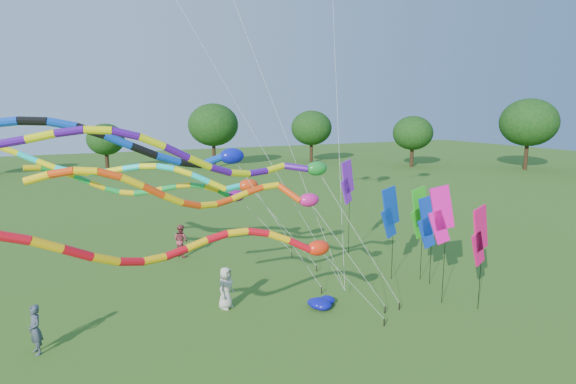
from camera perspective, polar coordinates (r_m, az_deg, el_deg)
name	(u,v)px	position (r m, az deg, el deg)	size (l,w,h in m)	color
ground	(345,351)	(17.33, 6.81, -18.19)	(160.00, 160.00, 0.00)	#2D5A17
tree_ring	(387,182)	(16.72, 11.65, 1.22)	(116.06, 121.98, 9.55)	#382314
tube_kite_red	(216,246)	(14.51, -8.51, -6.36)	(12.54, 1.80, 6.04)	black
tube_kite_orange	(224,193)	(15.59, -7.57, -0.16)	(12.08, 1.37, 7.08)	black
tube_kite_purple	(210,158)	(15.36, -9.18, 3.95)	(14.08, 1.14, 8.24)	black
tube_kite_blue	(108,144)	(18.00, -20.61, 5.39)	(16.00, 1.63, 8.57)	black
tube_kite_cyan	(162,175)	(22.87, -14.68, 1.97)	(13.48, 4.42, 7.04)	black
tube_kite_green	(168,188)	(24.68, -14.01, 0.42)	(12.53, 2.05, 6.12)	black
banner_pole_green	(420,213)	(23.20, 15.33, -2.39)	(1.16, 0.18, 4.59)	black
banner_pole_magenta_b	(480,236)	(20.59, 21.77, -4.86)	(1.15, 0.33, 4.40)	black
banner_pole_magenta_a	(441,215)	(20.64, 17.69, -2.64)	(1.13, 0.44, 5.08)	black
banner_pole_violet	(347,182)	(26.52, 7.03, 1.14)	(1.12, 0.48, 5.38)	black
banner_pole_blue_b	(428,222)	(22.87, 16.26, -3.45)	(1.16, 0.22, 4.26)	black
banner_pole_blue_a	(390,213)	(23.01, 12.00, -2.39)	(1.16, 0.21, 4.57)	black
blue_nylon_heap	(317,303)	(20.39, 3.43, -12.97)	(1.38, 1.45, 0.46)	#0C0E9E
person_a	(226,288)	(20.23, -7.39, -11.20)	(0.86, 0.56, 1.75)	#BDB7AA
person_b	(35,330)	(18.70, -27.77, -14.24)	(0.62, 0.41, 1.71)	#394150
person_c	(181,241)	(27.36, -12.57, -5.63)	(0.87, 0.68, 1.79)	#953642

